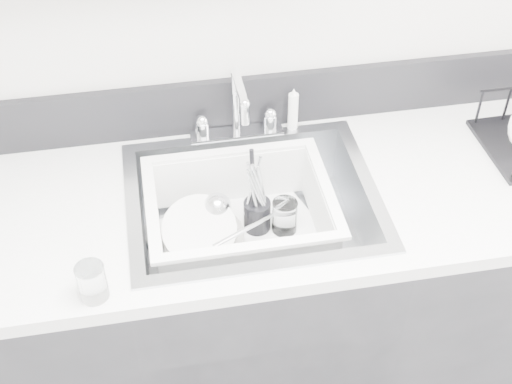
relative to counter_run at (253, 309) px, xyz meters
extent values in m
cube|color=silver|center=(0.00, 0.30, 0.84)|extent=(3.50, 0.02, 2.60)
cube|color=#242427|center=(0.00, 0.00, -0.02)|extent=(3.20, 0.62, 0.88)
cube|color=white|center=(0.00, 0.00, 0.44)|extent=(3.20, 0.62, 0.04)
cube|color=black|center=(0.00, 0.30, 0.54)|extent=(3.20, 0.02, 0.16)
cube|color=silver|center=(0.00, 0.25, 0.47)|extent=(0.26, 0.06, 0.02)
cylinder|color=silver|center=(-0.10, 0.25, 0.50)|extent=(0.04, 0.04, 0.05)
cylinder|color=silver|center=(0.10, 0.25, 0.50)|extent=(0.04, 0.04, 0.05)
cylinder|color=silver|center=(0.00, 0.25, 0.57)|extent=(0.02, 0.02, 0.20)
cylinder|color=silver|center=(0.00, 0.18, 0.68)|extent=(0.02, 0.15, 0.02)
cylinder|color=white|center=(0.16, 0.25, 0.53)|extent=(0.03, 0.03, 0.14)
cylinder|color=white|center=(-0.13, 0.01, 0.31)|extent=(0.22, 0.22, 0.01)
cylinder|color=white|center=(-0.13, 0.01, 0.33)|extent=(0.21, 0.21, 0.01)
cylinder|color=white|center=(-0.14, 0.01, 0.36)|extent=(0.24, 0.23, 0.09)
cylinder|color=black|center=(0.02, 0.04, 0.35)|extent=(0.07, 0.07, 0.09)
cylinder|color=silver|center=(0.01, 0.05, 0.43)|extent=(0.01, 0.05, 0.18)
cylinder|color=silver|center=(0.03, 0.03, 0.43)|extent=(0.02, 0.04, 0.16)
cylinder|color=black|center=(0.01, 0.04, 0.45)|extent=(0.01, 0.05, 0.20)
cylinder|color=white|center=(0.09, 0.02, 0.36)|extent=(0.09, 0.09, 0.10)
cylinder|color=white|center=(-0.40, -0.26, 0.51)|extent=(0.08, 0.08, 0.09)
imported|color=white|center=(0.08, -0.09, 0.32)|extent=(0.12, 0.12, 0.03)
camera|label=1|loc=(-0.23, -1.31, 1.69)|focal=50.00mm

